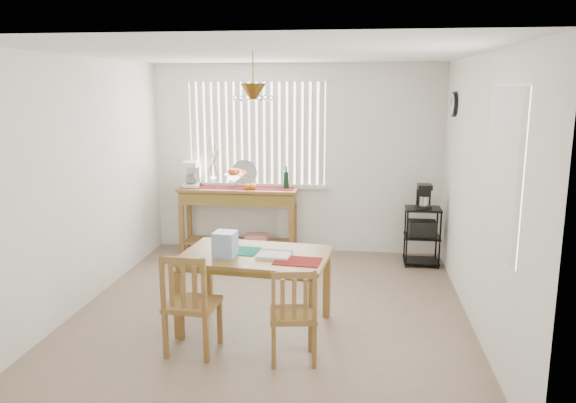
# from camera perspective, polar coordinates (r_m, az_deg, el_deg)

# --- Properties ---
(ground) EXTENTS (4.00, 4.50, 0.01)m
(ground) POSITION_cam_1_polar(r_m,az_deg,el_deg) (5.97, -1.65, -11.02)
(ground) COLOR #8C745F
(room_shell) EXTENTS (4.20, 4.70, 2.70)m
(room_shell) POSITION_cam_1_polar(r_m,az_deg,el_deg) (5.55, -1.70, 5.40)
(room_shell) COLOR white
(room_shell) RESTS_ON ground
(sideboard) EXTENTS (1.63, 0.46, 0.92)m
(sideboard) POSITION_cam_1_polar(r_m,az_deg,el_deg) (7.78, -5.00, -0.29)
(sideboard) COLOR olive
(sideboard) RESTS_ON ground
(sideboard_items) EXTENTS (1.55, 0.39, 0.70)m
(sideboard_items) POSITION_cam_1_polar(r_m,az_deg,el_deg) (7.79, -7.03, 2.49)
(sideboard_items) COLOR maroon
(sideboard_items) RESTS_ON sideboard
(wire_cart) EXTENTS (0.45, 0.36, 0.76)m
(wire_cart) POSITION_cam_1_polar(r_m,az_deg,el_deg) (7.47, 13.48, -2.91)
(wire_cart) COLOR black
(wire_cart) RESTS_ON ground
(cart_items) EXTENTS (0.18, 0.21, 0.31)m
(cart_items) POSITION_cam_1_polar(r_m,az_deg,el_deg) (7.38, 13.64, 0.47)
(cart_items) COLOR black
(cart_items) RESTS_ON wire_cart
(dining_table) EXTENTS (1.46, 1.02, 0.74)m
(dining_table) POSITION_cam_1_polar(r_m,az_deg,el_deg) (5.37, -3.34, -6.17)
(dining_table) COLOR olive
(dining_table) RESTS_ON ground
(table_items) EXTENTS (1.06, 0.60, 0.24)m
(table_items) POSITION_cam_1_polar(r_m,az_deg,el_deg) (5.25, -5.14, -4.64)
(table_items) COLOR #157663
(table_items) RESTS_ON dining_table
(chair_left) EXTENTS (0.45, 0.45, 0.92)m
(chair_left) POSITION_cam_1_polar(r_m,az_deg,el_deg) (4.99, -9.86, -10.25)
(chair_left) COLOR olive
(chair_left) RESTS_ON ground
(chair_right) EXTENTS (0.45, 0.45, 0.85)m
(chair_right) POSITION_cam_1_polar(r_m,az_deg,el_deg) (4.80, 0.55, -11.47)
(chair_right) COLOR olive
(chair_right) RESTS_ON ground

